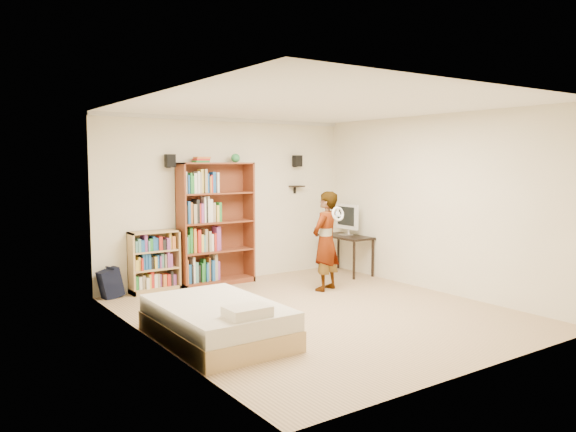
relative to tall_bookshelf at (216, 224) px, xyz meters
name	(u,v)px	position (x,y,z in m)	size (l,w,h in m)	color
ground	(320,312)	(0.31, -2.32, -0.99)	(4.50, 5.00, 0.01)	tan
room_shell	(320,179)	(0.31, -2.32, 0.77)	(4.52, 5.02, 2.71)	#EFE8CC
crown_molding	(321,108)	(0.31, -2.32, 1.68)	(4.50, 5.00, 0.06)	silver
speaker_left	(170,161)	(-0.74, 0.08, 1.01)	(0.14, 0.12, 0.20)	black
speaker_right	(297,161)	(1.66, 0.08, 1.01)	(0.14, 0.12, 0.20)	black
wall_shelf	(297,186)	(1.66, 0.09, 0.56)	(0.25, 0.16, 0.03)	black
tall_bookshelf	(216,224)	(0.00, 0.00, 0.00)	(1.25, 0.36, 1.97)	maroon
low_bookshelf	(154,262)	(-1.04, 0.04, -0.52)	(0.75, 0.28, 0.94)	tan
computer_desk	(346,255)	(2.29, -0.52, -0.65)	(0.50, 1.00, 0.68)	black
imac	(346,220)	(2.34, -0.47, -0.03)	(0.11, 0.55, 0.55)	silver
daybed	(217,317)	(-1.34, -2.58, -0.72)	(1.16, 1.79, 0.53)	silver
person	(326,241)	(1.19, -1.33, -0.22)	(0.56, 0.37, 1.53)	black
wii_wheel	(338,214)	(1.19, -1.62, 0.22)	(0.22, 0.22, 0.04)	silver
navy_bag	(111,283)	(-1.72, 0.02, -0.76)	(0.33, 0.22, 0.45)	black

